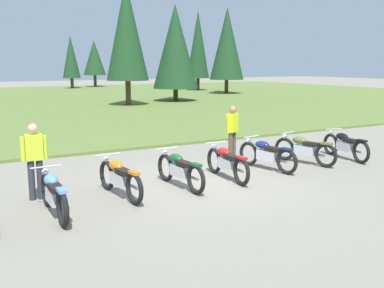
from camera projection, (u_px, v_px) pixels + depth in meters
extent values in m
plane|color=gray|center=(204.00, 183.00, 11.11)|extent=(140.00, 140.00, 0.00)
cube|color=#5B7033|center=(21.00, 102.00, 34.10)|extent=(80.00, 44.00, 0.10)
cylinder|color=#47331E|center=(198.00, 85.00, 48.02)|extent=(0.36, 0.36, 1.40)
cone|color=#193D1E|center=(198.00, 44.00, 47.28)|extent=(2.36, 2.36, 7.00)
cylinder|color=#47331E|center=(95.00, 81.00, 55.45)|extent=(0.36, 0.36, 1.53)
cone|color=#193D1E|center=(94.00, 58.00, 54.94)|extent=(2.74, 2.74, 4.21)
cylinder|color=#47331E|center=(226.00, 87.00, 42.92)|extent=(0.36, 0.36, 1.42)
cone|color=#193D1E|center=(227.00, 44.00, 42.21)|extent=(3.20, 3.20, 6.69)
cylinder|color=#47331E|center=(128.00, 93.00, 30.81)|extent=(0.36, 0.36, 1.79)
cone|color=#193D1E|center=(127.00, 31.00, 30.06)|extent=(2.86, 2.86, 6.62)
cylinder|color=#47331E|center=(72.00, 84.00, 51.97)|extent=(0.36, 0.36, 1.27)
cone|color=#193D1E|center=(71.00, 57.00, 51.43)|extent=(2.02, 2.02, 4.79)
cylinder|color=#47331E|center=(176.00, 95.00, 34.38)|extent=(0.36, 0.36, 1.06)
cone|color=#193D1E|center=(175.00, 46.00, 33.73)|extent=(3.41, 3.41, 6.25)
torus|color=black|center=(46.00, 190.00, 9.28)|extent=(0.11, 0.70, 0.70)
torus|color=black|center=(62.00, 209.00, 8.08)|extent=(0.11, 0.70, 0.70)
cube|color=silver|center=(54.00, 196.00, 8.67)|extent=(0.21, 0.64, 0.28)
ellipsoid|color=#598CC6|center=(51.00, 180.00, 8.78)|extent=(0.26, 0.48, 0.22)
cube|color=black|center=(56.00, 188.00, 8.44)|extent=(0.22, 0.48, 0.10)
cube|color=#598CC6|center=(61.00, 190.00, 8.02)|extent=(0.14, 0.32, 0.06)
cylinder|color=silver|center=(46.00, 167.00, 9.11)|extent=(0.62, 0.04, 0.03)
sphere|color=silver|center=(45.00, 172.00, 9.23)|extent=(0.14, 0.14, 0.14)
cylinder|color=silver|center=(65.00, 204.00, 8.50)|extent=(0.08, 0.55, 0.07)
torus|color=black|center=(107.00, 175.00, 10.50)|extent=(0.16, 0.71, 0.70)
torus|color=black|center=(134.00, 189.00, 9.37)|extent=(0.16, 0.71, 0.70)
cube|color=silver|center=(120.00, 179.00, 9.93)|extent=(0.25, 0.65, 0.28)
ellipsoid|color=orange|center=(116.00, 166.00, 10.02)|extent=(0.30, 0.50, 0.22)
cube|color=black|center=(124.00, 172.00, 9.71)|extent=(0.26, 0.50, 0.10)
cube|color=orange|center=(134.00, 173.00, 9.31)|extent=(0.17, 0.33, 0.06)
cylinder|color=silver|center=(108.00, 155.00, 10.33)|extent=(0.62, 0.08, 0.03)
sphere|color=silver|center=(106.00, 159.00, 10.45)|extent=(0.14, 0.14, 0.14)
cylinder|color=silver|center=(132.00, 186.00, 9.78)|extent=(0.12, 0.55, 0.07)
torus|color=black|center=(166.00, 167.00, 11.28)|extent=(0.14, 0.70, 0.70)
torus|color=black|center=(196.00, 179.00, 10.12)|extent=(0.14, 0.70, 0.70)
cube|color=silver|center=(180.00, 171.00, 10.69)|extent=(0.23, 0.65, 0.28)
ellipsoid|color=#144C23|center=(176.00, 158.00, 10.79)|extent=(0.29, 0.49, 0.22)
cube|color=black|center=(185.00, 164.00, 10.47)|extent=(0.25, 0.49, 0.10)
cube|color=#144C23|center=(196.00, 165.00, 10.06)|extent=(0.16, 0.33, 0.06)
cylinder|color=silver|center=(167.00, 148.00, 11.11)|extent=(0.62, 0.07, 0.03)
sphere|color=silver|center=(165.00, 153.00, 11.23)|extent=(0.14, 0.14, 0.14)
cylinder|color=silver|center=(192.00, 177.00, 10.53)|extent=(0.10, 0.55, 0.07)
torus|color=black|center=(214.00, 160.00, 12.10)|extent=(0.15, 0.71, 0.70)
torus|color=black|center=(241.00, 172.00, 10.85)|extent=(0.15, 0.71, 0.70)
cube|color=silver|center=(227.00, 164.00, 11.47)|extent=(0.25, 0.65, 0.28)
ellipsoid|color=#AD1919|center=(224.00, 152.00, 11.58)|extent=(0.30, 0.50, 0.22)
cube|color=black|center=(232.00, 157.00, 11.23)|extent=(0.26, 0.50, 0.10)
cube|color=#AD1919|center=(242.00, 158.00, 10.79)|extent=(0.16, 0.33, 0.06)
cylinder|color=silver|center=(216.00, 142.00, 11.92)|extent=(0.62, 0.08, 0.03)
sphere|color=silver|center=(214.00, 146.00, 12.05)|extent=(0.14, 0.14, 0.14)
cylinder|color=silver|center=(238.00, 170.00, 11.28)|extent=(0.11, 0.55, 0.07)
torus|color=black|center=(249.00, 154.00, 13.03)|extent=(0.22, 0.71, 0.70)
torus|color=black|center=(287.00, 162.00, 11.96)|extent=(0.22, 0.71, 0.70)
cube|color=silver|center=(267.00, 156.00, 12.49)|extent=(0.30, 0.66, 0.28)
ellipsoid|color=navy|center=(262.00, 145.00, 12.58)|extent=(0.34, 0.52, 0.22)
cube|color=black|center=(273.00, 149.00, 12.28)|extent=(0.30, 0.51, 0.10)
cube|color=navy|center=(287.00, 149.00, 11.90)|extent=(0.19, 0.34, 0.06)
cylinder|color=silver|center=(252.00, 137.00, 12.86)|extent=(0.62, 0.14, 0.03)
sphere|color=silver|center=(248.00, 141.00, 12.98)|extent=(0.14, 0.14, 0.14)
cylinder|color=silver|center=(278.00, 160.00, 12.36)|extent=(0.16, 0.55, 0.07)
torus|color=black|center=(285.00, 149.00, 13.75)|extent=(0.27, 0.70, 0.70)
torus|color=black|center=(326.00, 155.00, 12.76)|extent=(0.27, 0.70, 0.70)
cube|color=silver|center=(305.00, 150.00, 13.24)|extent=(0.35, 0.67, 0.28)
ellipsoid|color=brown|center=(300.00, 140.00, 13.32)|extent=(0.37, 0.53, 0.22)
cube|color=black|center=(311.00, 144.00, 13.05)|extent=(0.33, 0.52, 0.10)
cube|color=brown|center=(327.00, 144.00, 12.70)|extent=(0.22, 0.34, 0.06)
cylinder|color=silver|center=(288.00, 133.00, 13.59)|extent=(0.61, 0.19, 0.03)
sphere|color=silver|center=(284.00, 137.00, 13.69)|extent=(0.14, 0.14, 0.14)
cylinder|color=silver|center=(316.00, 154.00, 13.15)|extent=(0.21, 0.55, 0.07)
torus|color=black|center=(331.00, 144.00, 14.54)|extent=(0.20, 0.71, 0.70)
torus|color=black|center=(361.00, 152.00, 13.25)|extent=(0.20, 0.71, 0.70)
cube|color=silver|center=(345.00, 146.00, 13.89)|extent=(0.29, 0.66, 0.28)
ellipsoid|color=black|center=(342.00, 137.00, 14.00)|extent=(0.33, 0.51, 0.22)
cube|color=black|center=(351.00, 140.00, 13.65)|extent=(0.29, 0.51, 0.10)
cube|color=black|center=(362.00, 141.00, 13.19)|extent=(0.19, 0.34, 0.06)
cylinder|color=silver|center=(334.00, 129.00, 14.36)|extent=(0.62, 0.12, 0.03)
sphere|color=silver|center=(331.00, 133.00, 14.49)|extent=(0.14, 0.14, 0.14)
cylinder|color=silver|center=(355.00, 151.00, 13.68)|extent=(0.15, 0.55, 0.07)
cylinder|color=#4C4233|center=(231.00, 147.00, 13.61)|extent=(0.14, 0.14, 0.88)
cylinder|color=#4C4233|center=(234.00, 146.00, 13.75)|extent=(0.14, 0.14, 0.88)
cube|color=#D8EA19|center=(232.00, 123.00, 13.55)|extent=(0.42, 0.36, 0.56)
sphere|color=#9E7051|center=(233.00, 110.00, 13.48)|extent=(0.22, 0.22, 0.22)
cylinder|color=#D8EA19|center=(229.00, 124.00, 13.37)|extent=(0.09, 0.09, 0.52)
cylinder|color=#D8EA19|center=(236.00, 123.00, 13.74)|extent=(0.09, 0.09, 0.52)
cylinder|color=#2D2D38|center=(32.00, 180.00, 9.70)|extent=(0.14, 0.14, 0.88)
cylinder|color=#2D2D38|center=(40.00, 179.00, 9.78)|extent=(0.14, 0.14, 0.88)
cube|color=#C6E52D|center=(34.00, 147.00, 9.61)|extent=(0.38, 0.25, 0.56)
sphere|color=tan|center=(33.00, 129.00, 9.54)|extent=(0.22, 0.22, 0.22)
cylinder|color=#C6E52D|center=(23.00, 149.00, 9.52)|extent=(0.09, 0.09, 0.52)
cylinder|color=#C6E52D|center=(45.00, 147.00, 9.71)|extent=(0.09, 0.09, 0.52)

